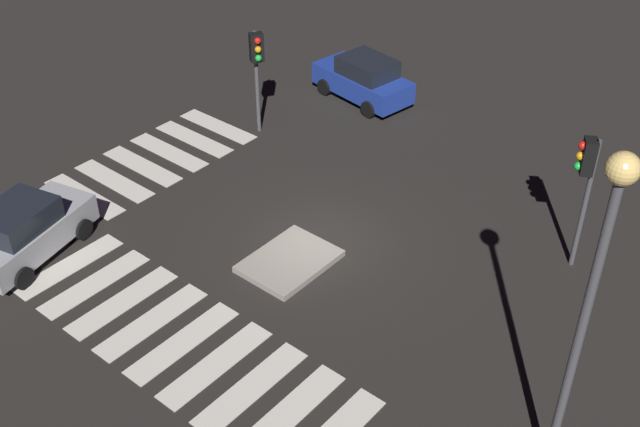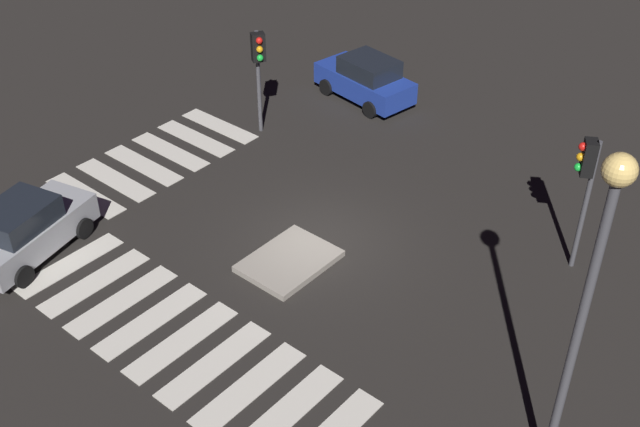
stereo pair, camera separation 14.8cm
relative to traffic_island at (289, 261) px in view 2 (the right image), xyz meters
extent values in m
plane|color=black|center=(-1.29, 0.02, -0.09)|extent=(80.00, 80.00, 0.00)
cube|color=gray|center=(0.00, 0.00, 0.00)|extent=(2.55, 1.92, 0.18)
cube|color=#9EA0A5|center=(4.24, -5.83, 0.58)|extent=(4.15, 2.53, 0.79)
cube|color=black|center=(4.47, -5.77, 1.30)|extent=(2.28, 1.94, 0.64)
cylinder|color=black|center=(3.27, -6.90, 0.22)|extent=(0.66, 0.37, 0.62)
cylinder|color=black|center=(2.88, -5.32, 0.22)|extent=(0.66, 0.37, 0.62)
cylinder|color=black|center=(5.21, -4.75, 0.22)|extent=(0.66, 0.37, 0.62)
sphere|color=#F2EABF|center=(2.51, -6.72, 0.58)|extent=(0.21, 0.21, 0.21)
sphere|color=#F2EABF|center=(2.29, -5.83, 0.58)|extent=(0.21, 0.21, 0.21)
cube|color=#1E389E|center=(-9.15, -4.46, 0.58)|extent=(2.24, 4.07, 0.79)
cube|color=black|center=(-9.11, -4.23, 1.29)|extent=(1.80, 2.19, 0.64)
cylinder|color=black|center=(-8.53, -5.77, 0.22)|extent=(0.32, 0.65, 0.62)
cylinder|color=black|center=(-10.14, -5.51, 0.22)|extent=(0.32, 0.65, 0.62)
cylinder|color=black|center=(-8.16, -3.41, 0.22)|extent=(0.32, 0.65, 0.62)
cylinder|color=black|center=(-9.76, -3.15, 0.22)|extent=(0.32, 0.65, 0.62)
sphere|color=#F2EABF|center=(-8.99, -6.40, 0.58)|extent=(0.21, 0.21, 0.21)
sphere|color=#F2EABF|center=(-9.89, -6.25, 0.58)|extent=(0.21, 0.21, 0.21)
cylinder|color=#47474C|center=(-4.96, 5.96, 1.86)|extent=(0.14, 0.14, 3.91)
cube|color=black|center=(-4.86, 5.80, 3.34)|extent=(0.54, 0.50, 0.96)
sphere|color=red|center=(-4.76, 5.63, 3.64)|extent=(0.22, 0.22, 0.22)
sphere|color=orange|center=(-4.76, 5.63, 3.34)|extent=(0.22, 0.22, 0.22)
sphere|color=green|center=(-4.76, 5.63, 3.04)|extent=(0.22, 0.22, 0.22)
cylinder|color=#47474C|center=(-4.91, -5.76, 1.75)|extent=(0.14, 0.14, 3.68)
cube|color=black|center=(-4.81, -5.61, 3.11)|extent=(0.54, 0.50, 0.96)
sphere|color=red|center=(-4.71, -5.44, 3.41)|extent=(0.22, 0.22, 0.22)
sphere|color=orange|center=(-4.71, -5.44, 3.11)|extent=(0.22, 0.22, 0.22)
sphere|color=green|center=(-4.71, -5.44, 2.81)|extent=(0.22, 0.22, 0.22)
cylinder|color=#47474C|center=(1.62, 8.49, 3.45)|extent=(0.18, 0.18, 7.09)
sphere|color=#F9D172|center=(1.62, 8.49, 7.18)|extent=(0.56, 0.56, 0.56)
cube|color=silver|center=(-4.17, -7.09, -0.08)|extent=(0.70, 3.20, 0.02)
cube|color=silver|center=(-3.02, -7.09, -0.08)|extent=(0.70, 3.20, 0.02)
cube|color=silver|center=(-1.87, -7.09, -0.08)|extent=(0.70, 3.20, 0.02)
cube|color=silver|center=(-0.72, -7.09, -0.08)|extent=(0.70, 3.20, 0.02)
cube|color=silver|center=(0.43, -7.09, -0.08)|extent=(0.70, 3.20, 0.02)
cube|color=silver|center=(1.58, -7.09, -0.08)|extent=(0.70, 3.20, 0.02)
cube|color=silver|center=(3.95, -4.58, -0.08)|extent=(3.20, 0.70, 0.02)
cube|color=silver|center=(3.95, -3.43, -0.08)|extent=(3.20, 0.70, 0.02)
cube|color=silver|center=(3.95, -2.28, -0.08)|extent=(3.20, 0.70, 0.02)
cube|color=silver|center=(3.95, -1.13, -0.08)|extent=(3.20, 0.70, 0.02)
cube|color=silver|center=(3.95, 0.02, -0.08)|extent=(3.20, 0.70, 0.02)
cube|color=silver|center=(3.95, 1.17, -0.08)|extent=(3.20, 0.70, 0.02)
cube|color=silver|center=(3.95, 2.32, -0.08)|extent=(3.20, 0.70, 0.02)
cube|color=silver|center=(3.95, 3.47, -0.08)|extent=(3.20, 0.70, 0.02)
camera|label=1|loc=(12.56, 11.53, 13.67)|focal=44.62mm
camera|label=2|loc=(12.47, 11.64, 13.67)|focal=44.62mm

